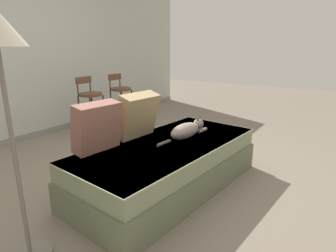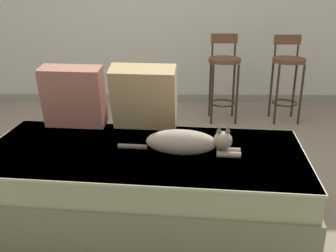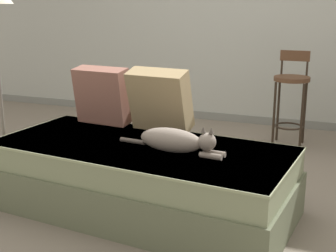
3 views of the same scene
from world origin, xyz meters
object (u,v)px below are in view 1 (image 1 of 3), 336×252
object	(u,v)px
throw_pillow_corner	(97,127)
bar_stool_near_window	(90,102)
cat	(187,130)
couch	(168,165)
throw_pillow_middle	(137,115)
bar_stool_by_doorway	(121,95)

from	to	relation	value
throw_pillow_corner	bar_stool_near_window	size ratio (longest dim) A/B	0.48
throw_pillow_corner	bar_stool_near_window	xyz separation A→B (m)	(1.22, 1.49, -0.13)
cat	bar_stool_near_window	distance (m)	2.00
couch	cat	world-z (taller)	cat
bar_stool_near_window	throw_pillow_middle	bearing A→B (deg)	-115.51
couch	cat	xyz separation A→B (m)	(0.26, -0.06, 0.30)
throw_pillow_middle	cat	xyz separation A→B (m)	(0.28, -0.42, -0.16)
throw_pillow_middle	bar_stool_near_window	world-z (taller)	throw_pillow_middle
couch	throw_pillow_middle	world-z (taller)	throw_pillow_middle
couch	throw_pillow_corner	xyz separation A→B (m)	(-0.51, 0.41, 0.45)
throw_pillow_middle	bar_stool_near_window	xyz separation A→B (m)	(0.73, 1.53, -0.14)
couch	bar_stool_by_doorway	bearing A→B (deg)	53.89
cat	bar_stool_near_window	world-z (taller)	bar_stool_near_window
bar_stool_near_window	cat	bearing A→B (deg)	-103.10
throw_pillow_corner	bar_stool_by_doorway	bearing A→B (deg)	38.17
throw_pillow_corner	cat	world-z (taller)	throw_pillow_corner
bar_stool_near_window	bar_stool_by_doorway	size ratio (longest dim) A/B	1.01
couch	throw_pillow_corner	world-z (taller)	throw_pillow_corner
couch	throw_pillow_middle	bearing A→B (deg)	92.46
couch	bar_stool_by_doorway	distance (m)	2.37
couch	bar_stool_near_window	distance (m)	2.05
throw_pillow_corner	cat	distance (m)	0.91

